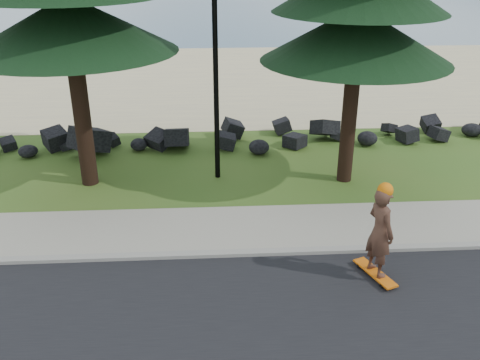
{
  "coord_description": "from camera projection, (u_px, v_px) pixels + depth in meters",
  "views": [
    {
      "loc": [
        -0.19,
        -10.52,
        6.19
      ],
      "look_at": [
        0.44,
        0.0,
        1.35
      ],
      "focal_mm": 40.0,
      "sensor_mm": 36.0,
      "label": 1
    }
  ],
  "objects": [
    {
      "name": "lamp_post",
      "position": [
        215.0,
        26.0,
        13.32
      ],
      "size": [
        0.25,
        0.14,
        8.14
      ],
      "color": "black",
      "rests_on": "ground"
    },
    {
      "name": "seawall_boulders",
      "position": [
        216.0,
        146.0,
        17.22
      ],
      "size": [
        60.0,
        2.4,
        1.1
      ],
      "primitive_type": null,
      "color": "black",
      "rests_on": "ground"
    },
    {
      "name": "kerb",
      "position": [
        222.0,
        254.0,
        11.3
      ],
      "size": [
        160.0,
        0.2,
        0.1
      ],
      "primitive_type": "cube",
      "color": "gray",
      "rests_on": "ground"
    },
    {
      "name": "sidewalk",
      "position": [
        220.0,
        228.0,
        12.3
      ],
      "size": [
        160.0,
        2.0,
        0.08
      ],
      "primitive_type": "cube",
      "color": "gray",
      "rests_on": "ground"
    },
    {
      "name": "ground",
      "position": [
        221.0,
        234.0,
        12.14
      ],
      "size": [
        160.0,
        160.0,
        0.0
      ],
      "primitive_type": "plane",
      "color": "#345C1C",
      "rests_on": "ground"
    },
    {
      "name": "skateboarder",
      "position": [
        380.0,
        232.0,
        10.19
      ],
      "size": [
        0.65,
        1.12,
        2.05
      ],
      "rotation": [
        0.0,
        0.0,
        1.94
      ],
      "color": "#D7600C",
      "rests_on": "ground"
    },
    {
      "name": "beach_sand",
      "position": [
        213.0,
        79.0,
        25.29
      ],
      "size": [
        160.0,
        15.0,
        0.01
      ],
      "primitive_type": "cube",
      "color": "beige",
      "rests_on": "ground"
    }
  ]
}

